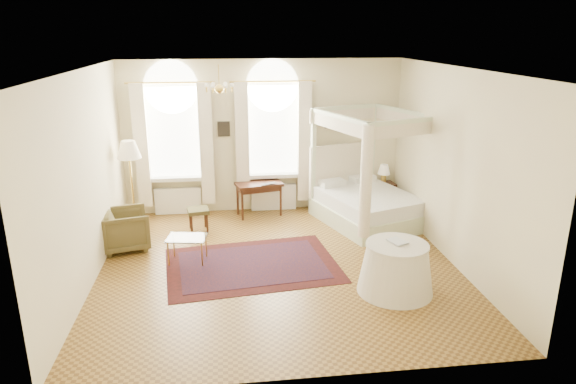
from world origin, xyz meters
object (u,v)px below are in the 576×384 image
at_px(writing_desk, 259,188).
at_px(coffee_table, 187,240).
at_px(armchair, 126,229).
at_px(side_table, 396,268).
at_px(nightstand, 384,195).
at_px(stool, 198,212).
at_px(floor_lamp, 129,154).
at_px(canopy_bed, 369,199).

relative_size(writing_desk, coffee_table, 1.45).
bearing_deg(armchair, side_table, -130.47).
bearing_deg(nightstand, stool, -167.96).
relative_size(nightstand, stool, 1.27).
xyz_separation_m(armchair, side_table, (4.39, -2.20, 0.01)).
relative_size(nightstand, floor_lamp, 0.33).
relative_size(armchair, floor_lamp, 0.45).
height_order(armchair, side_table, side_table).
relative_size(canopy_bed, writing_desk, 2.42).
relative_size(writing_desk, armchair, 1.29).
xyz_separation_m(canopy_bed, writing_desk, (-2.23, 0.75, 0.10)).
distance_m(nightstand, side_table, 3.94).
bearing_deg(side_table, coffee_table, 155.31).
height_order(armchair, floor_lamp, floor_lamp).
relative_size(canopy_bed, side_table, 2.22).
distance_m(stool, floor_lamp, 1.75).
height_order(nightstand, side_table, side_table).
bearing_deg(canopy_bed, nightstand, 54.49).
bearing_deg(nightstand, coffee_table, -151.37).
xyz_separation_m(canopy_bed, coffee_table, (-3.64, -1.46, -0.12)).
distance_m(nightstand, floor_lamp, 5.58).
distance_m(armchair, coffee_table, 1.35).
xyz_separation_m(writing_desk, coffee_table, (-1.40, -2.21, -0.22)).
relative_size(canopy_bed, floor_lamp, 1.41).
height_order(writing_desk, stool, writing_desk).
bearing_deg(coffee_table, armchair, 148.22).
bearing_deg(canopy_bed, writing_desk, 161.53).
xyz_separation_m(nightstand, floor_lamp, (-5.40, -0.62, 1.26)).
bearing_deg(writing_desk, canopy_bed, -18.47).
height_order(writing_desk, side_table, side_table).
relative_size(floor_lamp, side_table, 1.57).
distance_m(armchair, floor_lamp, 1.54).
distance_m(nightstand, coffee_table, 4.84).
height_order(writing_desk, armchair, armchair).
bearing_deg(writing_desk, stool, -148.92).
bearing_deg(canopy_bed, stool, -179.64).
bearing_deg(floor_lamp, side_table, -35.97).
xyz_separation_m(writing_desk, side_table, (1.83, -3.70, -0.24)).
relative_size(stool, armchair, 0.57).
height_order(stool, floor_lamp, floor_lamp).
bearing_deg(stool, nightstand, 12.04).
xyz_separation_m(armchair, floor_lamp, (0.00, 0.98, 1.18)).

